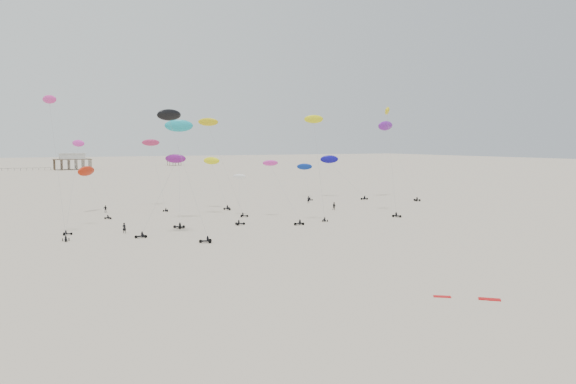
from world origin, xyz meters
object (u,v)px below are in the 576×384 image
spectator_0 (124,233)px  rig_4 (217,175)px  pavilion_main (72,163)px  rig_0 (390,139)px  pavilion_small (174,161)px

spectator_0 → rig_4: bearing=-101.6°
pavilion_main → rig_4: rig_4 is taller
spectator_0 → pavilion_main: bearing=-61.1°
pavilion_main → rig_0: bearing=-80.6°
pavilion_small → rig_4: bearing=-103.4°
rig_0 → rig_4: (-32.38, 26.37, -8.77)m
rig_4 → pavilion_main: bearing=-95.8°
pavilion_main → pavilion_small: size_ratio=2.33×
spectator_0 → pavilion_small: bearing=-74.3°
rig_0 → rig_4: rig_0 is taller
rig_0 → spectator_0: bearing=-14.2°
rig_4 → spectator_0: bearing=37.2°
pavilion_small → rig_0: size_ratio=0.36×
pavilion_small → rig_0: bearing=-95.7°
pavilion_main → rig_0: 254.90m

